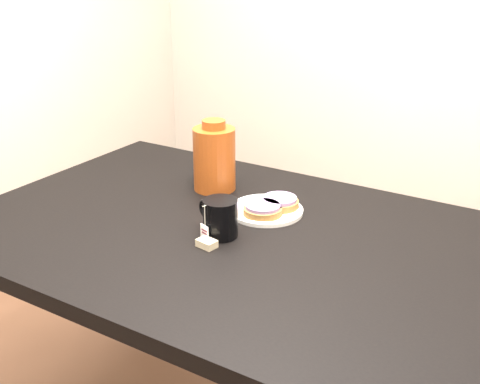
% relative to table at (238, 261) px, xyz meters
% --- Properties ---
extents(table, '(1.40, 0.90, 0.75)m').
position_rel_table_xyz_m(table, '(0.00, 0.00, 0.00)').
color(table, black).
rests_on(table, ground_plane).
extents(plate, '(0.20, 0.20, 0.01)m').
position_rel_table_xyz_m(plate, '(0.00, 0.14, 0.09)').
color(plate, white).
rests_on(plate, table).
extents(bagel_back, '(0.10, 0.10, 0.03)m').
position_rel_table_xyz_m(bagel_back, '(0.02, 0.17, 0.11)').
color(bagel_back, brown).
rests_on(bagel_back, plate).
extents(bagel_front, '(0.12, 0.12, 0.03)m').
position_rel_table_xyz_m(bagel_front, '(0.01, 0.10, 0.11)').
color(bagel_front, brown).
rests_on(bagel_front, plate).
extents(mug, '(0.13, 0.11, 0.09)m').
position_rel_table_xyz_m(mug, '(-0.03, -0.04, 0.13)').
color(mug, black).
rests_on(mug, table).
extents(teabag_pouch, '(0.05, 0.04, 0.02)m').
position_rel_table_xyz_m(teabag_pouch, '(-0.02, -0.11, 0.09)').
color(teabag_pouch, '#C6B793').
rests_on(teabag_pouch, table).
extents(bagel_package, '(0.16, 0.16, 0.20)m').
position_rel_table_xyz_m(bagel_package, '(-0.21, 0.21, 0.18)').
color(bagel_package, '#66270D').
rests_on(bagel_package, table).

